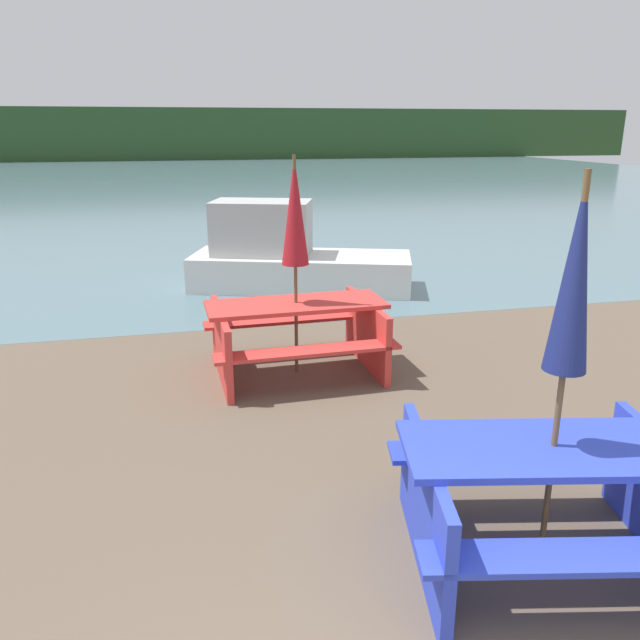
{
  "coord_description": "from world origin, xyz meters",
  "views": [
    {
      "loc": [
        -0.91,
        -1.12,
        2.58
      ],
      "look_at": [
        0.35,
        4.3,
        0.85
      ],
      "focal_mm": 35.0,
      "sensor_mm": 36.0,
      "label": 1
    }
  ],
  "objects_px": {
    "umbrella_navy": "(575,279)",
    "umbrella_crimson": "(295,213)",
    "boat": "(289,257)",
    "picnic_table_red": "(296,330)",
    "picnic_table_blue": "(548,492)"
  },
  "relations": [
    {
      "from": "picnic_table_red",
      "to": "boat",
      "type": "height_order",
      "value": "boat"
    },
    {
      "from": "picnic_table_blue",
      "to": "umbrella_navy",
      "type": "xyz_separation_m",
      "value": [
        0.0,
        0.0,
        1.31
      ]
    },
    {
      "from": "umbrella_navy",
      "to": "umbrella_crimson",
      "type": "height_order",
      "value": "umbrella_navy"
    },
    {
      "from": "umbrella_crimson",
      "to": "boat",
      "type": "bearing_deg",
      "value": 80.94
    },
    {
      "from": "picnic_table_red",
      "to": "umbrella_navy",
      "type": "xyz_separation_m",
      "value": [
        0.88,
        -3.41,
        1.32
      ]
    },
    {
      "from": "umbrella_crimson",
      "to": "boat",
      "type": "xyz_separation_m",
      "value": [
        0.59,
        3.71,
        -1.23
      ]
    },
    {
      "from": "umbrella_navy",
      "to": "boat",
      "type": "bearing_deg",
      "value": 92.34
    },
    {
      "from": "boat",
      "to": "umbrella_navy",
      "type": "bearing_deg",
      "value": -68.71
    },
    {
      "from": "picnic_table_red",
      "to": "umbrella_crimson",
      "type": "relative_size",
      "value": 0.84
    },
    {
      "from": "picnic_table_blue",
      "to": "umbrella_navy",
      "type": "bearing_deg",
      "value": 0.0
    },
    {
      "from": "umbrella_crimson",
      "to": "boat",
      "type": "height_order",
      "value": "umbrella_crimson"
    },
    {
      "from": "boat",
      "to": "picnic_table_blue",
      "type": "bearing_deg",
      "value": -68.71
    },
    {
      "from": "boat",
      "to": "picnic_table_red",
      "type": "bearing_deg",
      "value": -80.1
    },
    {
      "from": "picnic_table_blue",
      "to": "umbrella_crimson",
      "type": "bearing_deg",
      "value": 104.51
    },
    {
      "from": "umbrella_navy",
      "to": "boat",
      "type": "height_order",
      "value": "umbrella_navy"
    }
  ]
}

